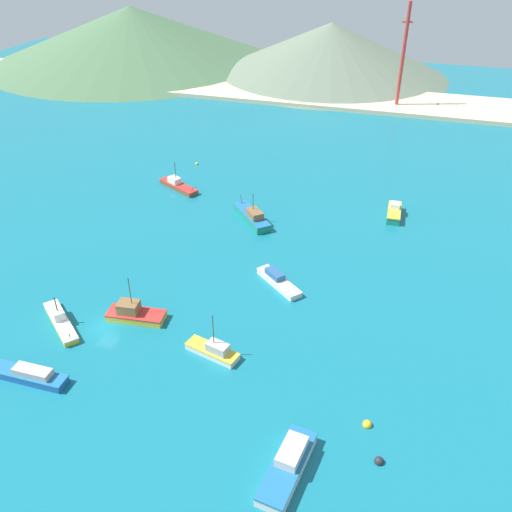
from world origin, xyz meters
The scene contains 17 objects.
ground centered at (0.00, 30.00, -0.25)m, with size 260.00×280.00×0.50m.
fishing_boat_0 centered at (29.09, -14.43, 0.91)m, with size 4.21×9.94×2.40m.
fishing_boat_1 centered at (19.68, 16.50, 0.66)m, with size 8.23×7.33×1.84m.
fishing_boat_2 centered at (-8.40, 42.96, 0.69)m, with size 9.80×6.73×5.49m.
fishing_boat_3 centered at (34.36, 43.55, 0.87)m, with size 2.59×7.23×2.41m.
fishing_boat_4 centered at (-3.88, -11.26, 0.71)m, with size 10.96×2.33×1.87m.
fishing_boat_5 centered at (2.99, 2.83, 0.91)m, with size 8.22×3.82×6.74m.
fishing_boat_6 centered at (16.02, -0.81, 0.76)m, with size 7.46×3.89×6.38m.
fishing_boat_7 centered at (10.05, 34.28, 0.93)m, with size 9.26×9.90×5.68m.
fishing_boat_8 centered at (-6.08, -1.18, 0.74)m, with size 8.92×7.90×4.34m.
buoy_0 centered at (35.94, -6.40, 0.18)m, with size 1.01×1.01×1.01m.
buoy_1 centered at (37.70, -10.77, 0.17)m, with size 0.98×0.98×0.98m.
buoy_2 centered at (-9.55, 55.65, 0.12)m, with size 0.67×0.67×0.67m.
beach_strip centered at (0.00, 113.92, 0.60)m, with size 247.00×23.19×1.20m, color beige.
hill_west centered at (-69.17, 140.16, 9.56)m, with size 104.34×104.34×19.11m.
hill_central centered at (3.81, 141.23, 8.47)m, with size 79.48×79.48×16.95m.
radio_tower centered at (29.10, 110.04, 14.27)m, with size 2.80×2.24×27.99m.
Camera 1 is at (36.25, -48.53, 47.35)m, focal length 38.31 mm.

